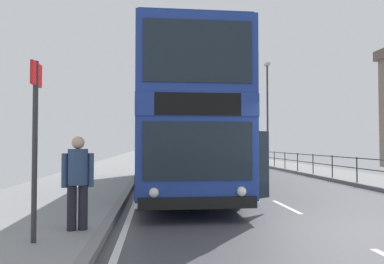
{
  "coord_description": "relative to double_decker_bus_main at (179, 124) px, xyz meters",
  "views": [
    {
      "loc": [
        -3.35,
        -6.56,
        1.64
      ],
      "look_at": [
        -2.23,
        4.92,
        2.01
      ],
      "focal_mm": 33.78,
      "sensor_mm": 36.0,
      "label": 1
    }
  ],
  "objects": [
    {
      "name": "ground",
      "position": [
        1.84,
        -6.18,
        -2.29
      ],
      "size": [
        15.8,
        140.0,
        0.2
      ],
      "color": "#444449"
    },
    {
      "name": "double_decker_bus_main",
      "position": [
        0.0,
        0.0,
        0.0
      ],
      "size": [
        3.3,
        11.21,
        4.44
      ],
      "color": "navy",
      "rests_on": "ground"
    },
    {
      "name": "background_bus_far_lane",
      "position": [
        5.49,
        25.23,
        -0.72
      ],
      "size": [
        2.91,
        9.81,
        2.92
      ],
      "color": "red",
      "rests_on": "ground"
    },
    {
      "name": "pedestrian_railing_far_kerb",
      "position": [
        7.01,
        4.71,
        -1.52
      ],
      "size": [
        0.05,
        27.95,
        0.98
      ],
      "color": "#2D3338",
      "rests_on": "ground"
    },
    {
      "name": "pedestrian_with_backpack",
      "position": [
        -2.17,
        -6.23,
        -1.24
      ],
      "size": [
        0.55,
        0.57,
        1.63
      ],
      "color": "black",
      "rests_on": "ground"
    },
    {
      "name": "bus_stop_sign_near",
      "position": [
        -2.65,
        -7.01,
        -0.49
      ],
      "size": [
        0.08,
        0.44,
        2.77
      ],
      "color": "#2D2D33",
      "rests_on": "ground"
    },
    {
      "name": "street_lamp_far_side",
      "position": [
        7.44,
        13.49,
        2.2
      ],
      "size": [
        0.28,
        0.6,
        7.56
      ],
      "color": "#38383D",
      "rests_on": "ground"
    },
    {
      "name": "bare_tree_far_00",
      "position": [
        8.18,
        21.66,
        0.76
      ],
      "size": [
        2.42,
        2.08,
        6.19
      ],
      "color": "brown",
      "rests_on": "ground"
    }
  ]
}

